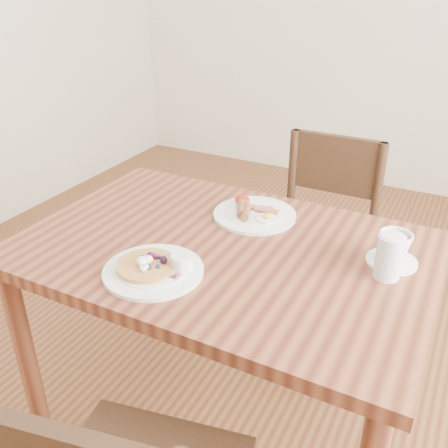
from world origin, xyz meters
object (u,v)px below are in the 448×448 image
dining_table (224,273)px  pancake_plate (155,268)px  chair_far (320,236)px  water_glass (389,257)px  breakfast_plate (253,213)px  teacup_saucer (394,249)px

dining_table → pancake_plate: 0.26m
chair_far → water_glass: bearing=120.4°
breakfast_plate → teacup_saucer: (0.46, -0.08, 0.03)m
water_glass → pancake_plate: bearing=-154.2°
pancake_plate → teacup_saucer: (0.55, 0.35, 0.03)m
chair_far → pancake_plate: size_ratio=3.26×
pancake_plate → water_glass: (0.55, 0.27, 0.05)m
pancake_plate → breakfast_plate: 0.44m
pancake_plate → breakfast_plate: size_ratio=1.00×
pancake_plate → water_glass: size_ratio=2.21×
dining_table → breakfast_plate: 0.24m
dining_table → teacup_saucer: teacup_saucer is taller
dining_table → water_glass: (0.46, 0.05, 0.16)m
dining_table → teacup_saucer: bearing=15.8°
dining_table → pancake_plate: bearing=-113.8°
pancake_plate → water_glass: bearing=25.8°
teacup_saucer → water_glass: water_glass is taller
pancake_plate → breakfast_plate: bearing=77.7°
water_glass → breakfast_plate: bearing=160.6°
chair_far → water_glass: size_ratio=7.22×
teacup_saucer → pancake_plate: bearing=-147.9°
breakfast_plate → pancake_plate: bearing=-102.3°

